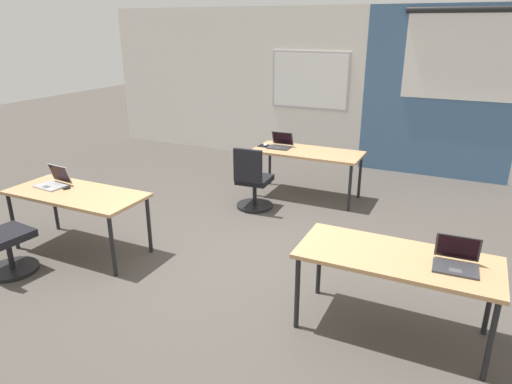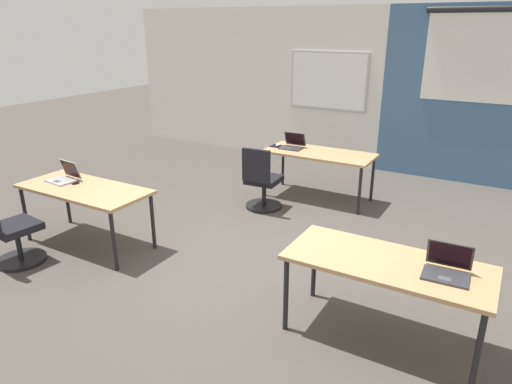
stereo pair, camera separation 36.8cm
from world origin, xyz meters
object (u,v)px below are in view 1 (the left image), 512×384
Objects in this scene: mouse_near_left_end at (67,187)px; chair_near_left_end at (0,242)px; desk_near_right at (397,262)px; desk_far_center at (307,155)px; chair_far_left at (253,184)px; laptop_near_right_end at (456,261)px; laptop_far_left at (280,144)px; laptop_near_left_end at (54,182)px; desk_near_left at (77,197)px; mouse_far_left at (266,145)px.

chair_near_left_end is (-0.15, -0.80, -0.36)m from mouse_near_left_end.
desk_near_right is 1.00× the size of desk_far_center.
chair_far_left is 2.69× the size of laptop_near_right_end.
laptop_far_left reaches higher than desk_far_center.
laptop_far_left is (1.69, 2.77, -0.00)m from laptop_near_left_end.
laptop_far_left is at bearing 127.93° from desk_near_right.
laptop_near_right_end is at bearing 5.18° from laptop_near_left_end.
laptop_near_left_end reaches higher than desk_near_left.
laptop_far_left is at bearing -98.36° from chair_far_left.
desk_near_left is 1.74× the size of chair_near_left_end.
chair_near_left_end is 3.84m from mouse_far_left.
desk_near_left is at bearing -106.99° from chair_near_left_end.
desk_far_center is 14.39× the size of mouse_near_left_end.
mouse_far_left is at bearing 69.14° from desk_near_left.
laptop_near_left_end is (-3.89, 0.06, 0.11)m from desk_near_right.
desk_near_right is 4.47× the size of laptop_near_left_end.
laptop_far_left reaches higher than chair_far_left.
mouse_near_left_end is at bearing 50.68° from chair_far_left.
desk_near_left is 3.94m from laptop_near_right_end.
laptop_near_left_end is 3.24m from laptop_far_left.
laptop_near_left_end reaches higher than desk_far_center.
desk_far_center is 15.45× the size of mouse_far_left.
mouse_far_left is at bearing -179.96° from desk_far_center.
desk_far_center is (-1.75, 2.80, 0.00)m from desk_near_right.
mouse_near_left_end reaches higher than desk_far_center.
laptop_far_left is at bearing -108.07° from chair_near_left_end.
laptop_far_left is (-0.45, 0.02, 0.11)m from desk_far_center.
mouse_far_left is (-2.43, 2.80, 0.08)m from desk_near_right.
desk_far_center is 0.69m from mouse_far_left.
laptop_far_left is at bearing 62.06° from mouse_near_left_end.
desk_near_right is 3.92m from chair_near_left_end.
desk_near_left is at bearing -116.48° from laptop_far_left.
laptop_near_left_end reaches higher than desk_near_right.
laptop_near_right_end is at bearing -44.20° from mouse_far_left.
mouse_near_left_end is at bearing 0.93° from laptop_near_left_end.
laptop_far_left reaches higher than desk_near_left.
laptop_near_left_end is 0.91m from chair_near_left_end.
laptop_near_right_end is (4.33, -0.05, 0.00)m from laptop_near_left_end.
laptop_near_right_end reaches higher than mouse_near_left_end.
desk_far_center is at bearing 122.01° from desk_near_right.
desk_near_left is at bearing -122.01° from desk_far_center.
chair_far_left reaches higher than desk_far_center.
mouse_near_left_end is at bearing -124.93° from desk_far_center.
desk_far_center is 4.14m from chair_near_left_end.
mouse_near_left_end is at bearing -114.28° from mouse_far_left.
chair_far_left reaches higher than desk_near_right.
mouse_far_left is 0.89m from chair_far_left.
desk_far_center is 0.46m from laptop_far_left.
desk_near_left is at bearing 177.67° from laptop_near_right_end.
laptop_near_right_end is at bearing -0.38° from mouse_near_left_end.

